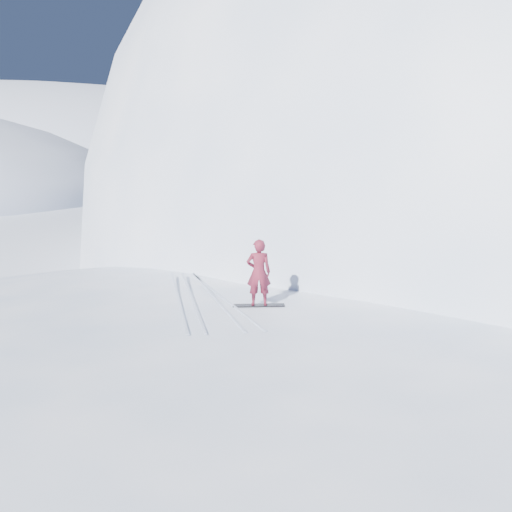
{
  "coord_description": "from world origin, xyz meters",
  "views": [
    {
      "loc": [
        0.14,
        -10.2,
        6.52
      ],
      "look_at": [
        1.15,
        4.82,
        3.5
      ],
      "focal_mm": 40.0,
      "sensor_mm": 36.0,
      "label": 1
    }
  ],
  "objects": [
    {
      "name": "ground",
      "position": [
        0.0,
        0.0,
        0.0
      ],
      "size": [
        400.0,
        400.0,
        0.0
      ],
      "primitive_type": "plane",
      "color": "white",
      "rests_on": "ground"
    },
    {
      "name": "peak_shoulder",
      "position": [
        10.0,
        20.0,
        0.0
      ],
      "size": [
        28.0,
        24.0,
        18.0
      ],
      "primitive_type": "ellipsoid",
      "color": "white",
      "rests_on": "ground"
    },
    {
      "name": "wind_bumps",
      "position": [
        -0.56,
        2.12,
        0.0
      ],
      "size": [
        16.0,
        14.4,
        1.0
      ],
      "color": "white",
      "rests_on": "ground"
    },
    {
      "name": "near_ridge",
      "position": [
        1.0,
        3.0,
        0.0
      ],
      "size": [
        36.0,
        28.0,
        4.8
      ],
      "primitive_type": "ellipsoid",
      "color": "white",
      "rests_on": "ground"
    },
    {
      "name": "snowboarder",
      "position": [
        1.15,
        3.82,
        3.28
      ],
      "size": [
        0.63,
        0.42,
        1.71
      ],
      "primitive_type": "imported",
      "rotation": [
        0.0,
        0.0,
        3.13
      ],
      "color": "maroon",
      "rests_on": "snowboard"
    },
    {
      "name": "board_tracks",
      "position": [
        -0.32,
        4.66,
        2.42
      ],
      "size": [
        2.58,
        5.95,
        0.04
      ],
      "color": "silver",
      "rests_on": "ground"
    },
    {
      "name": "snowboard",
      "position": [
        1.15,
        3.82,
        2.41
      ],
      "size": [
        1.34,
        0.27,
        0.02
      ],
      "primitive_type": "cube",
      "rotation": [
        0.0,
        0.0,
        -0.02
      ],
      "color": "black",
      "rests_on": "near_ridge"
    },
    {
      "name": "far_ridge_c",
      "position": [
        -40.0,
        110.0,
        0.0
      ],
      "size": [
        140.0,
        90.0,
        36.0
      ],
      "primitive_type": "ellipsoid",
      "color": "white",
      "rests_on": "ground"
    }
  ]
}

